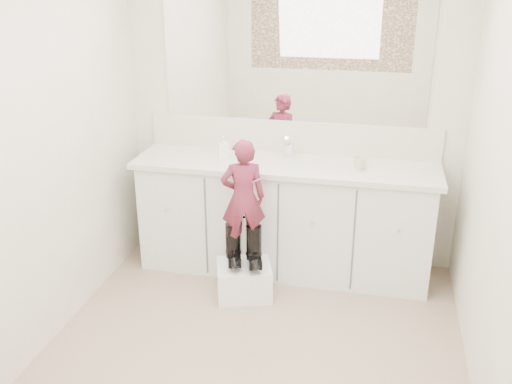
# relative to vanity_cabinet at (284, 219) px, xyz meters

# --- Properties ---
(floor) EXTENTS (3.00, 3.00, 0.00)m
(floor) POSITION_rel_vanity_cabinet_xyz_m (0.00, -1.23, -0.42)
(floor) COLOR #8A725A
(floor) RESTS_ON ground
(wall_back) EXTENTS (2.60, 0.00, 2.60)m
(wall_back) POSITION_rel_vanity_cabinet_xyz_m (0.00, 0.27, 0.77)
(wall_back) COLOR beige
(wall_back) RESTS_ON floor
(wall_front) EXTENTS (2.60, 0.00, 2.60)m
(wall_front) POSITION_rel_vanity_cabinet_xyz_m (0.00, -2.73, 0.77)
(wall_front) COLOR beige
(wall_front) RESTS_ON floor
(wall_left) EXTENTS (0.00, 3.00, 3.00)m
(wall_left) POSITION_rel_vanity_cabinet_xyz_m (-1.30, -1.23, 0.78)
(wall_left) COLOR beige
(wall_left) RESTS_ON floor
(wall_right) EXTENTS (0.00, 3.00, 3.00)m
(wall_right) POSITION_rel_vanity_cabinet_xyz_m (1.30, -1.23, 0.78)
(wall_right) COLOR beige
(wall_right) RESTS_ON floor
(vanity_cabinet) EXTENTS (2.20, 0.55, 0.85)m
(vanity_cabinet) POSITION_rel_vanity_cabinet_xyz_m (0.00, 0.00, 0.00)
(vanity_cabinet) COLOR silver
(vanity_cabinet) RESTS_ON floor
(countertop) EXTENTS (2.28, 0.58, 0.04)m
(countertop) POSITION_rel_vanity_cabinet_xyz_m (0.00, -0.01, 0.45)
(countertop) COLOR beige
(countertop) RESTS_ON vanity_cabinet
(backsplash) EXTENTS (2.28, 0.03, 0.25)m
(backsplash) POSITION_rel_vanity_cabinet_xyz_m (0.00, 0.26, 0.59)
(backsplash) COLOR beige
(backsplash) RESTS_ON countertop
(mirror) EXTENTS (2.00, 0.02, 1.00)m
(mirror) POSITION_rel_vanity_cabinet_xyz_m (0.00, 0.26, 1.22)
(mirror) COLOR white
(mirror) RESTS_ON wall_back
(dot_panel) EXTENTS (2.00, 0.01, 1.20)m
(dot_panel) POSITION_rel_vanity_cabinet_xyz_m (0.00, -2.71, 1.22)
(dot_panel) COLOR #472819
(dot_panel) RESTS_ON wall_front
(faucet) EXTENTS (0.08, 0.08, 0.10)m
(faucet) POSITION_rel_vanity_cabinet_xyz_m (0.00, 0.15, 0.52)
(faucet) COLOR silver
(faucet) RESTS_ON countertop
(cup) EXTENTS (0.11, 0.11, 0.09)m
(cup) POSITION_rel_vanity_cabinet_xyz_m (0.55, -0.04, 0.51)
(cup) COLOR beige
(cup) RESTS_ON countertop
(soap_bottle) EXTENTS (0.10, 0.10, 0.17)m
(soap_bottle) POSITION_rel_vanity_cabinet_xyz_m (-0.48, 0.00, 0.55)
(soap_bottle) COLOR white
(soap_bottle) RESTS_ON countertop
(step_stool) EXTENTS (0.47, 0.43, 0.25)m
(step_stool) POSITION_rel_vanity_cabinet_xyz_m (-0.21, -0.48, -0.30)
(step_stool) COLOR white
(step_stool) RESTS_ON floor
(boot_left) EXTENTS (0.18, 0.24, 0.32)m
(boot_left) POSITION_rel_vanity_cabinet_xyz_m (-0.29, -0.48, -0.02)
(boot_left) COLOR black
(boot_left) RESTS_ON step_stool
(boot_right) EXTENTS (0.18, 0.24, 0.32)m
(boot_right) POSITION_rel_vanity_cabinet_xyz_m (-0.14, -0.48, -0.02)
(boot_right) COLOR black
(boot_right) RESTS_ON step_stool
(toddler) EXTENTS (0.36, 0.29, 0.84)m
(toddler) POSITION_rel_vanity_cabinet_xyz_m (-0.21, -0.48, 0.34)
(toddler) COLOR #A93454
(toddler) RESTS_ON step_stool
(toothbrush) EXTENTS (0.13, 0.05, 0.06)m
(toothbrush) POSITION_rel_vanity_cabinet_xyz_m (-0.14, -0.48, 0.47)
(toothbrush) COLOR #CA4E94
(toothbrush) RESTS_ON toddler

